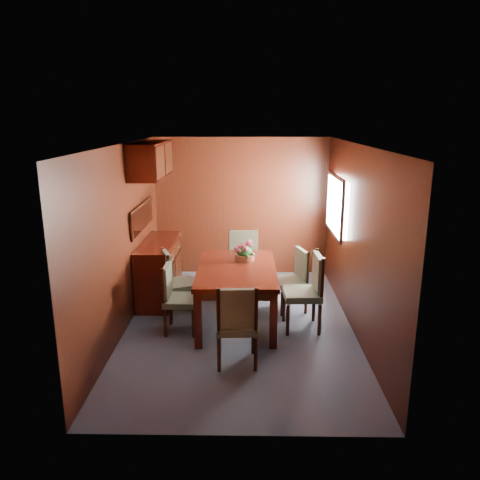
{
  "coord_description": "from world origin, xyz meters",
  "views": [
    {
      "loc": [
        0.1,
        -5.8,
        2.73
      ],
      "look_at": [
        0.0,
        0.55,
        1.05
      ],
      "focal_mm": 35.0,
      "sensor_mm": 36.0,
      "label": 1
    }
  ],
  "objects_px": {
    "chair_left_near": "(175,294)",
    "flower_centerpiece": "(245,251)",
    "sideboard": "(159,270)",
    "chair_right_near": "(308,287)",
    "chair_head": "(237,321)",
    "dining_table": "(237,275)"
  },
  "relations": [
    {
      "from": "chair_right_near",
      "to": "chair_head",
      "type": "height_order",
      "value": "chair_right_near"
    },
    {
      "from": "flower_centerpiece",
      "to": "dining_table",
      "type": "bearing_deg",
      "value": -108.21
    },
    {
      "from": "chair_head",
      "to": "chair_right_near",
      "type": "bearing_deg",
      "value": 44.1
    },
    {
      "from": "chair_left_near",
      "to": "chair_right_near",
      "type": "bearing_deg",
      "value": 94.77
    },
    {
      "from": "dining_table",
      "to": "chair_head",
      "type": "relative_size",
      "value": 1.71
    },
    {
      "from": "sideboard",
      "to": "chair_left_near",
      "type": "relative_size",
      "value": 1.52
    },
    {
      "from": "sideboard",
      "to": "chair_right_near",
      "type": "xyz_separation_m",
      "value": [
        2.15,
        -1.05,
        0.13
      ]
    },
    {
      "from": "chair_right_near",
      "to": "chair_head",
      "type": "bearing_deg",
      "value": 135.44
    },
    {
      "from": "sideboard",
      "to": "chair_left_near",
      "type": "height_order",
      "value": "chair_left_near"
    },
    {
      "from": "flower_centerpiece",
      "to": "chair_left_near",
      "type": "bearing_deg",
      "value": -144.53
    },
    {
      "from": "dining_table",
      "to": "flower_centerpiece",
      "type": "xyz_separation_m",
      "value": [
        0.11,
        0.33,
        0.25
      ]
    },
    {
      "from": "dining_table",
      "to": "chair_head",
      "type": "height_order",
      "value": "chair_head"
    },
    {
      "from": "dining_table",
      "to": "chair_right_near",
      "type": "height_order",
      "value": "chair_right_near"
    },
    {
      "from": "chair_left_near",
      "to": "chair_right_near",
      "type": "xyz_separation_m",
      "value": [
        1.72,
        0.11,
        0.07
      ]
    },
    {
      "from": "chair_right_near",
      "to": "chair_head",
      "type": "relative_size",
      "value": 1.06
    },
    {
      "from": "chair_right_near",
      "to": "flower_centerpiece",
      "type": "bearing_deg",
      "value": 55.8
    },
    {
      "from": "sideboard",
      "to": "flower_centerpiece",
      "type": "height_order",
      "value": "flower_centerpiece"
    },
    {
      "from": "dining_table",
      "to": "chair_head",
      "type": "distance_m",
      "value": 1.2
    },
    {
      "from": "chair_left_near",
      "to": "flower_centerpiece",
      "type": "relative_size",
      "value": 3.2
    },
    {
      "from": "chair_left_near",
      "to": "chair_head",
      "type": "relative_size",
      "value": 0.94
    },
    {
      "from": "chair_left_near",
      "to": "chair_head",
      "type": "height_order",
      "value": "chair_head"
    },
    {
      "from": "chair_left_near",
      "to": "flower_centerpiece",
      "type": "bearing_deg",
      "value": 126.6
    }
  ]
}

